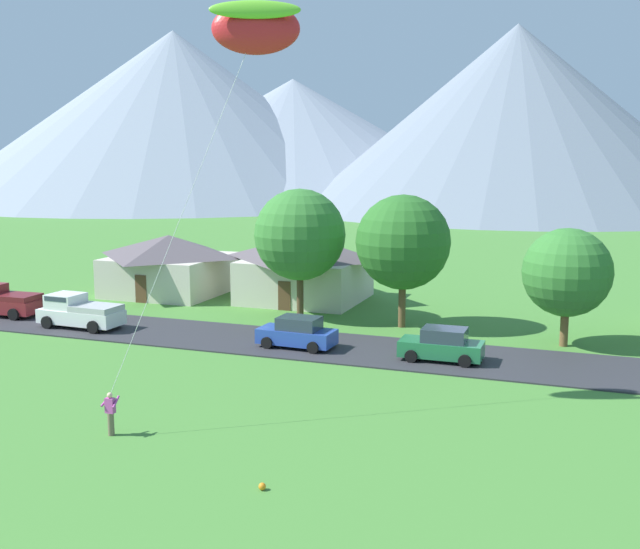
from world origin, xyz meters
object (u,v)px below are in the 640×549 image
object	(u,v)px
pickup_truck_maroon_east_side	(0,300)
tree_left_of_center	(403,242)
parked_car_green_mid_west	(442,345)
kite_flyer_with_kite	(254,31)
house_leftmost	(169,263)
tree_right_of_center	(567,273)
house_left_center	(305,267)
tree_center	(300,235)
parked_car_blue_mid_east	(297,333)
soccer_ball	(262,486)
pickup_truck_white_west_side	(79,311)

from	to	relation	value
pickup_truck_maroon_east_side	tree_left_of_center	bearing A→B (deg)	13.26
parked_car_green_mid_west	kite_flyer_with_kite	distance (m)	18.04
house_leftmost	pickup_truck_maroon_east_side	size ratio (longest dim) A/B	1.62
house_leftmost	tree_right_of_center	distance (m)	29.50
kite_flyer_with_kite	tree_right_of_center	bearing A→B (deg)	49.72
house_left_center	tree_center	world-z (taller)	tree_center
house_leftmost	parked_car_blue_mid_east	xyz separation A→B (m)	(15.12, -11.97, -1.43)
house_left_center	parked_car_green_mid_west	xyz separation A→B (m)	(12.46, -12.91, -1.57)
parked_car_green_mid_west	soccer_ball	xyz separation A→B (m)	(-2.43, -16.85, -0.75)
house_leftmost	house_left_center	xyz separation A→B (m)	(10.56, 0.99, 0.14)
house_left_center	tree_left_of_center	world-z (taller)	tree_left_of_center
pickup_truck_white_west_side	tree_left_of_center	bearing A→B (deg)	21.16
house_leftmost	soccer_ball	distance (m)	35.45
pickup_truck_maroon_east_side	soccer_ball	bearing A→B (deg)	-33.80
house_leftmost	kite_flyer_with_kite	world-z (taller)	kite_flyer_with_kite
house_leftmost	kite_flyer_with_kite	bearing A→B (deg)	-50.88
tree_center	parked_car_green_mid_west	distance (m)	13.61
house_leftmost	soccer_ball	bearing A→B (deg)	-54.41
tree_right_of_center	pickup_truck_maroon_east_side	bearing A→B (deg)	-172.69
house_left_center	kite_flyer_with_kite	bearing A→B (deg)	-74.01
tree_left_of_center	parked_car_green_mid_west	xyz separation A→B (m)	(3.83, -6.96, -4.35)
house_left_center	pickup_truck_maroon_east_side	xyz separation A→B (m)	(-16.63, -11.91, -1.38)
tree_left_of_center	house_left_center	bearing A→B (deg)	145.42
tree_right_of_center	kite_flyer_with_kite	world-z (taller)	kite_flyer_with_kite
house_leftmost	soccer_ball	xyz separation A→B (m)	(20.59, -28.77, -2.18)
tree_center	kite_flyer_with_kite	size ratio (longest dim) A/B	0.50
tree_left_of_center	tree_right_of_center	bearing A→B (deg)	-8.89
parked_car_blue_mid_east	pickup_truck_white_west_side	world-z (taller)	pickup_truck_white_west_side
tree_right_of_center	parked_car_green_mid_west	xyz separation A→B (m)	(-5.70, -5.47, -3.24)
parked_car_green_mid_west	pickup_truck_white_west_side	world-z (taller)	pickup_truck_white_west_side
house_left_center	parked_car_green_mid_west	world-z (taller)	house_left_center
tree_center	pickup_truck_white_west_side	size ratio (longest dim) A/B	1.58
tree_left_of_center	soccer_ball	size ratio (longest dim) A/B	33.71
house_leftmost	tree_left_of_center	size ratio (longest dim) A/B	1.05
house_left_center	parked_car_blue_mid_east	distance (m)	13.82
tree_left_of_center	soccer_ball	bearing A→B (deg)	-86.65
tree_left_of_center	kite_flyer_with_kite	size ratio (longest dim) A/B	0.49
parked_car_blue_mid_east	kite_flyer_with_kite	size ratio (longest dim) A/B	0.26
tree_left_of_center	tree_right_of_center	size ratio (longest dim) A/B	1.24
house_leftmost	parked_car_green_mid_west	size ratio (longest dim) A/B	2.02
tree_center	pickup_truck_white_west_side	xyz separation A→B (m)	(-11.50, -7.35, -4.33)
pickup_truck_white_west_side	kite_flyer_with_kite	world-z (taller)	kite_flyer_with_kite
parked_car_green_mid_west	pickup_truck_maroon_east_side	world-z (taller)	pickup_truck_maroon_east_side
house_leftmost	house_left_center	distance (m)	10.61
tree_center	house_left_center	bearing A→B (deg)	108.10
house_leftmost	pickup_truck_white_west_side	size ratio (longest dim) A/B	1.62
tree_right_of_center	pickup_truck_maroon_east_side	world-z (taller)	tree_right_of_center
pickup_truck_white_west_side	soccer_ball	bearing A→B (deg)	-40.38
kite_flyer_with_kite	soccer_ball	bearing A→B (deg)	-64.82
parked_car_green_mid_west	tree_right_of_center	bearing A→B (deg)	43.81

